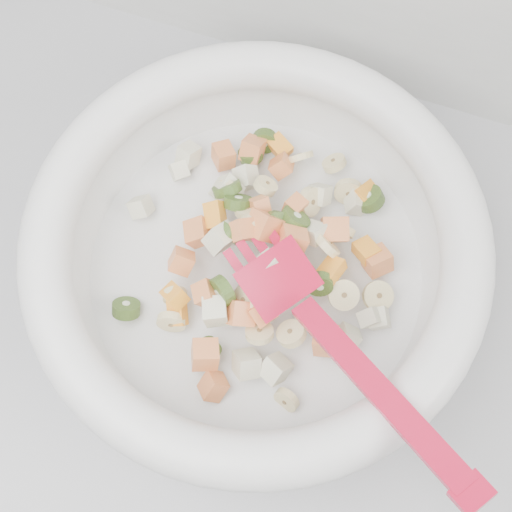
% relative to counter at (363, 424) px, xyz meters
% --- Properties ---
extents(counter, '(2.00, 0.60, 0.90)m').
position_rel_counter_xyz_m(counter, '(0.00, 0.00, 0.00)').
color(counter, gray).
rests_on(counter, ground).
extents(mixing_bowl, '(0.42, 0.40, 0.14)m').
position_rel_counter_xyz_m(mixing_bowl, '(-0.19, 0.04, 0.51)').
color(mixing_bowl, white).
rests_on(mixing_bowl, counter).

